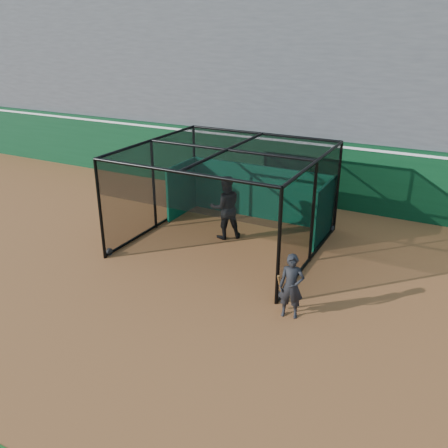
% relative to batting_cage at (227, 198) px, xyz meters
% --- Properties ---
extents(ground, '(120.00, 120.00, 0.00)m').
position_rel_batting_cage_xyz_m(ground, '(0.46, -3.67, -1.49)').
color(ground, brown).
rests_on(ground, ground).
extents(outfield_wall, '(50.00, 0.50, 2.50)m').
position_rel_batting_cage_xyz_m(outfield_wall, '(0.46, 4.83, -0.20)').
color(outfield_wall, '#093519').
rests_on(outfield_wall, ground).
extents(grandstand, '(50.00, 7.85, 8.95)m').
position_rel_batting_cage_xyz_m(grandstand, '(0.46, 8.60, 2.99)').
color(grandstand, '#4C4C4F').
rests_on(grandstand, ground).
extents(batting_cage, '(5.49, 5.27, 2.98)m').
position_rel_batting_cage_xyz_m(batting_cage, '(0.00, 0.00, 0.00)').
color(batting_cage, black).
rests_on(batting_cage, ground).
extents(batter, '(1.26, 1.24, 2.05)m').
position_rel_batting_cage_xyz_m(batter, '(-0.25, 0.37, -0.46)').
color(batter, black).
rests_on(batter, ground).
extents(on_deck_player, '(0.65, 0.49, 1.58)m').
position_rel_batting_cage_xyz_m(on_deck_player, '(3.18, -2.96, -0.70)').
color(on_deck_player, black).
rests_on(on_deck_player, ground).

